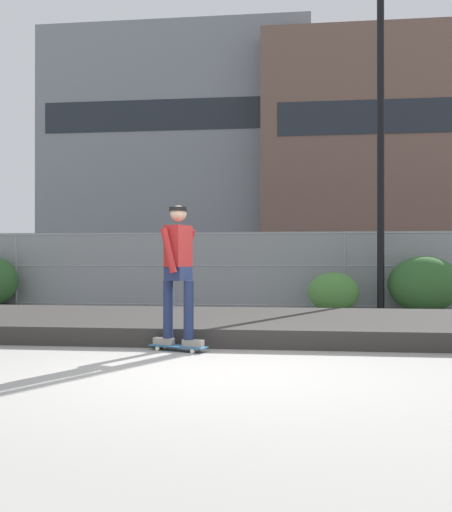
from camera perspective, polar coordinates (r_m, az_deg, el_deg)
name	(u,v)px	position (r m, az deg, el deg)	size (l,w,h in m)	color
ground_plane	(210,373)	(6.33, -1.59, -11.26)	(120.00, 120.00, 0.00)	gray
gravel_berm	(240,324)	(9.65, 1.36, -6.64)	(15.52, 3.60, 0.26)	#33302D
skateboard	(178,347)	(7.78, -4.66, -8.75)	(0.82, 0.44, 0.07)	#2D608C
skater	(178,265)	(7.69, -4.65, -0.90)	(0.71, 0.62, 1.83)	gray
chain_fence	(258,269)	(14.33, 3.14, -1.32)	(20.76, 0.06, 1.85)	gray
street_lamp	(381,100)	(14.00, 14.77, 14.41)	(0.44, 0.44, 7.75)	black
parked_car_near	(159,270)	(18.62, -6.56, -1.34)	(4.53, 2.22, 1.66)	#474C54
parked_car_mid	(362,271)	(17.76, 13.08, -1.40)	(4.53, 2.22, 1.66)	navy
library_building	(182,157)	(52.84, -4.30, 9.58)	(22.40, 10.62, 20.34)	slate
office_block	(452,162)	(53.17, 21.10, 8.49)	(31.23, 15.03, 18.45)	brown
shrub_center	(334,292)	(13.46, 10.40, -3.46)	(1.15, 0.94, 0.89)	#477F38
shrub_right	(424,284)	(13.90, 18.70, -2.60)	(1.62, 1.33, 1.25)	#2D5B28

